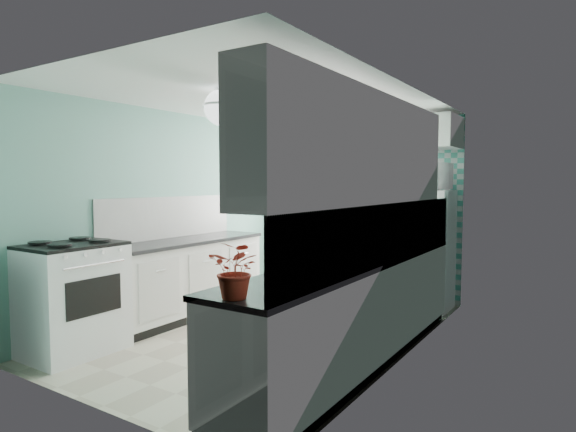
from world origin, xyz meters
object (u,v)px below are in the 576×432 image
Objects in this scene: fruit_bowl at (292,276)px; ceiling_light at (222,107)px; microwave at (425,177)px; fridge at (423,250)px; potted_plant at (237,270)px; stove at (72,297)px; sink at (395,249)px.

ceiling_light is at bearing 150.33° from fruit_bowl.
fridge is at bearing 55.80° from microwave.
fruit_bowl is 0.62m from potted_plant.
ceiling_light is at bearing 68.39° from microwave.
fruit_bowl is at bearing -29.67° from ceiling_light.
ceiling_light is 0.34× the size of stove.
potted_plant is at bearing -89.32° from fridge.
fridge is 3.92m from potted_plant.
microwave is (-0.09, 3.91, 0.59)m from potted_plant.
fridge is at bearing 67.03° from ceiling_light.
ceiling_light is 0.23× the size of fridge.
potted_plant is (0.09, -3.90, 0.35)m from fridge.
microwave reaches higher than fruit_bowl.
ceiling_light reaches higher than fridge.
fridge is at bearing 91.32° from potted_plant.
potted_plant is at bearing 92.68° from microwave.
fridge is 2.51× the size of microwave.
fridge is 1.30m from sink.
sink is 1.66× the size of potted_plant.
fridge reaches higher than potted_plant.
potted_plant is at bearing -47.00° from ceiling_light.
sink is at bearing -86.49° from fridge.
fridge is 2.66× the size of sink.
fridge reaches higher than fruit_bowl.
sink reaches higher than fruit_bowl.
ceiling_light is 0.57× the size of microwave.
potted_plant is (2.40, -0.48, 0.57)m from stove.
fruit_bowl is at bearing 90.00° from potted_plant.
fridge reaches higher than sink.
ceiling_light is 0.61× the size of sink.
fruit_bowl is at bearing 4.85° from stove.
microwave is (2.31, 3.42, 1.16)m from stove.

